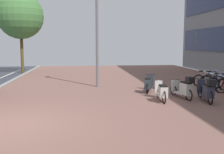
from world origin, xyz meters
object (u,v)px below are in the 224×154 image
Objects in this scene: scooter_mid at (162,92)px; scooter_extra at (207,91)px; lamp_post at (97,23)px; scooter_near at (149,84)px; bicycle_rack_05 at (203,80)px; bicycle_rack_04 at (212,81)px; scooter_far at (184,88)px; street_tree at (20,16)px; bicycle_rack_03 at (219,84)px.

scooter_mid is 0.91× the size of scooter_extra.
scooter_extra is 0.30× the size of lamp_post.
lamp_post is (-2.36, 1.91, 3.04)m from scooter_near.
scooter_mid is at bearing -58.10° from lamp_post.
scooter_near is (-3.51, -1.56, 0.07)m from bicycle_rack_05.
scooter_mid is (-3.62, -2.80, 0.04)m from bicycle_rack_04.
bicycle_rack_05 is at bearing 23.88° from scooter_near.
scooter_extra is (-1.86, -3.18, 0.11)m from bicycle_rack_04.
scooter_extra reaches higher than bicycle_rack_05.
scooter_mid is at bearing -163.23° from scooter_far.
street_tree is at bearing 130.51° from scooter_extra.
bicycle_rack_03 is 0.69× the size of scooter_extra.
bicycle_rack_03 is 0.74× the size of scooter_near.
scooter_extra is at bearing -45.97° from scooter_far.
scooter_near is at bearing -177.74° from bicycle_rack_03.
scooter_far reaches higher than bicycle_rack_04.
bicycle_rack_04 reaches higher than scooter_near.
scooter_far is at bearing -55.53° from scooter_near.
scooter_extra is at bearing -127.18° from bicycle_rack_03.
scooter_extra reaches higher than bicycle_rack_04.
scooter_far is (-2.54, -2.48, 0.11)m from bicycle_rack_04.
scooter_far is at bearing -49.74° from street_tree.
bicycle_rack_03 is 7.01m from lamp_post.
lamp_post is at bearing 121.90° from scooter_mid.
bicycle_rack_03 is at bearing -37.39° from street_tree.
scooter_far is 0.27× the size of lamp_post.
lamp_post reaches higher than bicycle_rack_05.
street_tree is (-8.95, 10.56, 3.97)m from scooter_far.
scooter_near is 1.95m from scooter_mid.
street_tree is at bearing 146.95° from bicycle_rack_05.
scooter_far reaches higher than scooter_near.
scooter_mid is 0.28× the size of street_tree.
lamp_post reaches higher than scooter_near.
lamp_post is at bearing 170.05° from bicycle_rack_04.
street_tree is (-9.62, 11.26, 3.97)m from scooter_extra.
bicycle_rack_03 is 0.21× the size of street_tree.
bicycle_rack_05 is 0.66× the size of scooter_extra.
bicycle_rack_03 reaches higher than bicycle_rack_05.
bicycle_rack_03 is 15.04m from street_tree.
street_tree reaches higher than scooter_far.
scooter_mid is (-3.63, -2.10, 0.05)m from bicycle_rack_03.
street_tree reaches higher than bicycle_rack_05.
scooter_mid is 5.48m from lamp_post.
bicycle_rack_04 is 14.63m from street_tree.
bicycle_rack_04 reaches higher than scooter_mid.
street_tree is (-11.49, 8.08, 4.09)m from bicycle_rack_04.
scooter_extra is at bearing -12.11° from scooter_mid.
bicycle_rack_04 is at bearing 37.80° from scooter_mid.
lamp_post is (-2.40, 3.86, 3.05)m from scooter_mid.
street_tree reaches higher than scooter_extra.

